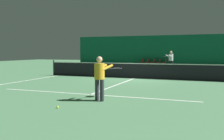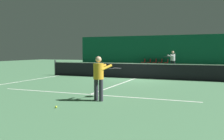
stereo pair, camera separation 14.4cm
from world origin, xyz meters
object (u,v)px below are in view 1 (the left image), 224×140
courtside_chair_0 (142,62)px  courtside_chair_4 (165,62)px  tennis_net (135,70)px  tennis_ball (58,107)px  player_near (100,75)px  player_far (171,59)px  courtside_chair_1 (147,62)px  courtside_chair_2 (153,62)px  courtside_chair_3 (159,62)px

courtside_chair_0 → courtside_chair_4: same height
tennis_net → tennis_ball: size_ratio=181.82×
player_near → player_far: bearing=19.8°
courtside_chair_1 → courtside_chair_2: (0.67, 0.00, 0.00)m
tennis_net → player_near: 7.41m
courtside_chair_4 → courtside_chair_1: bearing=-90.0°
courtside_chair_4 → courtside_chair_3: bearing=-90.0°
player_far → courtside_chair_1: 6.97m
player_near → tennis_ball: (-0.72, -1.51, -0.84)m
tennis_ball → player_near: bearing=64.4°
courtside_chair_4 → courtside_chair_0: bearing=-90.0°
player_far → courtside_chair_0: player_far is taller
courtside_chair_1 → courtside_chair_3: (1.35, 0.00, 0.00)m
courtside_chair_3 → tennis_ball: 22.82m
player_near → player_far: size_ratio=0.87×
tennis_net → courtside_chair_1: 14.13m
courtside_chair_2 → courtside_chair_4: bearing=90.0°
player_near → player_far: (0.31, 15.28, 0.13)m
player_near → courtside_chair_0: 21.64m
courtside_chair_4 → tennis_ball: (0.44, -22.79, -0.45)m
tennis_net → player_near: player_near is taller
courtside_chair_0 → courtside_chair_4: (2.69, 0.00, 0.00)m
courtside_chair_0 → courtside_chair_2: same height
tennis_net → courtside_chair_1: tennis_net is taller
courtside_chair_1 → tennis_ball: 22.93m
tennis_net → tennis_ball: tennis_net is taller
courtside_chair_0 → tennis_net: bearing=12.2°
courtside_chair_1 → courtside_chair_4: bearing=90.0°
tennis_ball → tennis_net: bearing=90.8°
courtside_chair_4 → tennis_net: bearing=1.3°
tennis_net → courtside_chair_0: tennis_net is taller
player_far → courtside_chair_0: size_ratio=2.07×
courtside_chair_2 → player_far: bearing=25.1°
player_near → courtside_chair_1: 21.53m
courtside_chair_4 → player_far: bearing=13.8°
courtside_chair_4 → tennis_ball: size_ratio=12.73×
player_near → courtside_chair_4: player_near is taller
tennis_ball → courtside_chair_0: bearing=97.8°
courtside_chair_3 → tennis_ball: (1.12, -22.79, -0.45)m
courtside_chair_4 → tennis_ball: 22.80m
courtside_chair_1 → courtside_chair_2: size_ratio=1.00×
tennis_net → player_near: (0.84, -7.35, 0.37)m
courtside_chair_3 → courtside_chair_4: 0.67m
player_far → tennis_ball: bearing=25.0°
player_near → tennis_ball: size_ratio=22.77×
courtside_chair_3 → courtside_chair_4: size_ratio=1.00×
player_near → player_far: player_far is taller
courtside_chair_0 → courtside_chair_3: bearing=90.0°
tennis_net → player_far: 8.02m
courtside_chair_0 → tennis_ball: bearing=7.8°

